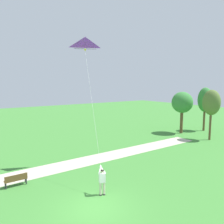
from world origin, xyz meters
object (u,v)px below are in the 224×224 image
(tree_treeline_center, at_px, (211,103))
(tree_lakeside_far, at_px, (182,103))
(park_bench_near_walkway, at_px, (16,179))
(flying_kite, at_px, (85,45))
(tree_treeline_left, at_px, (205,100))
(person_kite_flyer, at_px, (102,179))

(tree_treeline_center, distance_m, tree_lakeside_far, 4.62)
(park_bench_near_walkway, height_order, tree_lakeside_far, tree_lakeside_far)
(flying_kite, height_order, tree_treeline_left, flying_kite)
(tree_lakeside_far, bearing_deg, person_kite_flyer, -65.79)
(flying_kite, height_order, tree_treeline_center, flying_kite)
(tree_treeline_center, height_order, tree_treeline_left, tree_treeline_left)
(tree_treeline_center, xyz_separation_m, tree_lakeside_far, (-4.60, 0.29, -0.32))
(tree_treeline_left, xyz_separation_m, tree_lakeside_far, (-0.91, -4.21, -0.25))
(tree_treeline_center, bearing_deg, flying_kite, -92.00)
(person_kite_flyer, relative_size, tree_treeline_center, 0.29)
(person_kite_flyer, xyz_separation_m, tree_treeline_center, (-4.05, 18.95, 3.68))
(flying_kite, relative_size, tree_lakeside_far, 1.50)
(tree_treeline_left, relative_size, tree_lakeside_far, 1.10)
(flying_kite, distance_m, tree_treeline_center, 18.30)
(person_kite_flyer, xyz_separation_m, park_bench_near_walkway, (-4.52, -4.24, -0.54))
(person_kite_flyer, height_order, flying_kite, flying_kite)
(tree_treeline_center, xyz_separation_m, tree_treeline_left, (-3.69, 4.50, -0.06))
(tree_treeline_center, bearing_deg, park_bench_near_walkway, -91.16)
(person_kite_flyer, xyz_separation_m, tree_treeline_left, (-7.75, 23.45, 3.61))
(flying_kite, bearing_deg, tree_lakeside_far, 102.68)
(flying_kite, bearing_deg, tree_treeline_center, 88.00)
(tree_lakeside_far, bearing_deg, flying_kite, -77.32)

